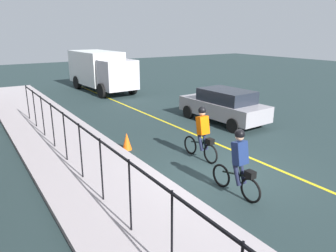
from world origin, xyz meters
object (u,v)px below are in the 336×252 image
object	(u,v)px
cyclist_lead	(239,163)
box_truck_background	(101,69)
patrol_sedan	(224,105)
cyclist_follow	(202,134)
traffic_cone_near	(127,141)

from	to	relation	value
cyclist_lead	box_truck_background	distance (m)	16.87
cyclist_lead	patrol_sedan	distance (m)	7.15
cyclist_follow	patrol_sedan	distance (m)	4.85
cyclist_follow	patrol_sedan	world-z (taller)	cyclist_follow
cyclist_lead	cyclist_follow	distance (m)	2.58
box_truck_background	cyclist_follow	bearing A→B (deg)	-11.45
patrol_sedan	box_truck_background	world-z (taller)	box_truck_background
cyclist_lead	patrol_sedan	bearing A→B (deg)	-41.42
patrol_sedan	traffic_cone_near	xyz separation A→B (m)	(-0.83, 5.48, -0.50)
patrol_sedan	traffic_cone_near	size ratio (longest dim) A/B	6.99
box_truck_background	traffic_cone_near	bearing A→B (deg)	-20.67
cyclist_follow	box_truck_background	world-z (taller)	box_truck_background
cyclist_lead	box_truck_background	bearing A→B (deg)	-11.74
cyclist_follow	traffic_cone_near	world-z (taller)	cyclist_follow
patrol_sedan	box_truck_background	distance (m)	11.25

